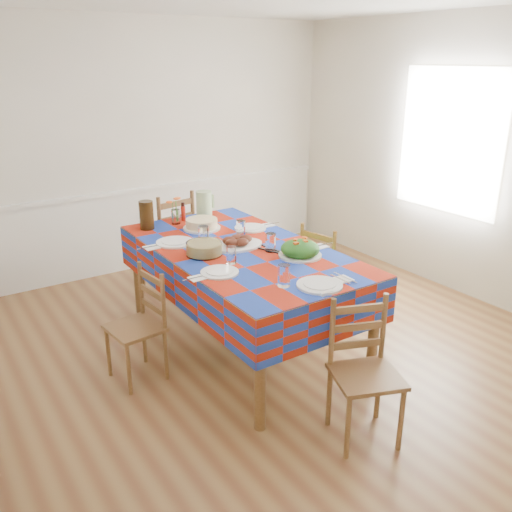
{
  "coord_description": "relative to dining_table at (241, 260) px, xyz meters",
  "views": [
    {
      "loc": [
        -2.34,
        -3.13,
        2.28
      ],
      "look_at": [
        -0.14,
        0.19,
        0.82
      ],
      "focal_mm": 38.0,
      "sensor_mm": 36.0,
      "label": 1
    }
  ],
  "objects": [
    {
      "name": "cake",
      "position": [
        -0.01,
        0.63,
        0.14
      ],
      "size": [
        0.33,
        0.33,
        0.09
      ],
      "color": "white",
      "rests_on": "dining_table"
    },
    {
      "name": "setting_near_head",
      "position": [
        -0.03,
        -0.88,
        0.13
      ],
      "size": [
        0.5,
        0.33,
        0.15
      ],
      "color": "white",
      "rests_on": "dining_table"
    },
    {
      "name": "salad_platter",
      "position": [
        0.28,
        -0.4,
        0.15
      ],
      "size": [
        0.33,
        0.33,
        0.14
      ],
      "color": "white",
      "rests_on": "dining_table"
    },
    {
      "name": "dining_table",
      "position": [
        0.0,
        0.0,
        0.0
      ],
      "size": [
        1.18,
        2.2,
        0.86
      ],
      "color": "brown",
      "rests_on": "room"
    },
    {
      "name": "chair_far",
      "position": [
        0.01,
        1.39,
        -0.25
      ],
      "size": [
        0.53,
        0.51,
        1.04
      ],
      "rotation": [
        0.0,
        0.0,
        3.31
      ],
      "color": "brown",
      "rests_on": "room"
    },
    {
      "name": "wainscot",
      "position": [
        0.2,
        2.17,
        -0.27
      ],
      "size": [
        4.41,
        0.06,
        0.92
      ],
      "color": "white",
      "rests_on": "room"
    },
    {
      "name": "setting_right_far",
      "position": [
        0.29,
        0.35,
        0.13
      ],
      "size": [
        0.53,
        0.31,
        0.14
      ],
      "rotation": [
        0.0,
        0.0,
        -1.57
      ],
      "color": "white",
      "rests_on": "dining_table"
    },
    {
      "name": "setting_right_near",
      "position": [
        0.28,
        -0.27,
        0.13
      ],
      "size": [
        0.57,
        0.33,
        0.14
      ],
      "rotation": [
        0.0,
        0.0,
        -1.57
      ],
      "color": "white",
      "rests_on": "dining_table"
    },
    {
      "name": "serving_utensils",
      "position": [
        0.16,
        -0.13,
        0.1
      ],
      "size": [
        0.15,
        0.32,
        0.01
      ],
      "color": "black",
      "rests_on": "dining_table"
    },
    {
      "name": "hot_sauce",
      "position": [
        -0.03,
        0.95,
        0.18
      ],
      "size": [
        0.04,
        0.04,
        0.17
      ],
      "primitive_type": "cylinder",
      "color": "#B71C0E",
      "rests_on": "dining_table"
    },
    {
      "name": "pasta_bowl",
      "position": [
        -0.31,
        0.03,
        0.15
      ],
      "size": [
        0.28,
        0.28,
        0.1
      ],
      "color": "white",
      "rests_on": "dining_table"
    },
    {
      "name": "chair_right",
      "position": [
        0.89,
        -0.01,
        -0.31
      ],
      "size": [
        0.47,
        0.48,
        0.91
      ],
      "rotation": [
        0.0,
        0.0,
        1.8
      ],
      "color": "brown",
      "rests_on": "room"
    },
    {
      "name": "chair_near",
      "position": [
        0.01,
        -1.4,
        -0.31
      ],
      "size": [
        0.51,
        0.5,
        0.91
      ],
      "rotation": [
        0.0,
        0.0,
        -0.37
      ],
      "color": "brown",
      "rests_on": "room"
    },
    {
      "name": "name_card",
      "position": [
        -0.02,
        -1.06,
        0.11
      ],
      "size": [
        0.09,
        0.03,
        0.02
      ],
      "primitive_type": "cube",
      "color": "white",
      "rests_on": "dining_table"
    },
    {
      "name": "meat_platter",
      "position": [
        -0.0,
        0.05,
        0.13
      ],
      "size": [
        0.43,
        0.31,
        0.08
      ],
      "color": "white",
      "rests_on": "dining_table"
    },
    {
      "name": "chair_left",
      "position": [
        -0.89,
        0.0,
        -0.34
      ],
      "size": [
        0.4,
        0.41,
        0.85
      ],
      "rotation": [
        0.0,
        0.0,
        -1.45
      ],
      "color": "brown",
      "rests_on": "room"
    },
    {
      "name": "setting_left_far",
      "position": [
        -0.32,
        0.35,
        0.13
      ],
      "size": [
        0.56,
        0.33,
        0.15
      ],
      "rotation": [
        0.0,
        0.0,
        1.57
      ],
      "color": "white",
      "rests_on": "dining_table"
    },
    {
      "name": "window_right",
      "position": [
        2.43,
        -0.01,
        0.74
      ],
      "size": [
        0.0,
        1.4,
        1.4
      ],
      "primitive_type": "plane",
      "rotation": [
        0.0,
        -1.57,
        0.0
      ],
      "color": "white",
      "rests_on": "room"
    },
    {
      "name": "room",
      "position": [
        0.2,
        -0.31,
        0.59
      ],
      "size": [
        4.58,
        5.08,
        2.78
      ],
      "color": "brown",
      "rests_on": "ground"
    },
    {
      "name": "flower_vase",
      "position": [
        -0.14,
        0.9,
        0.2
      ],
      "size": [
        0.16,
        0.13,
        0.25
      ],
      "color": "white",
      "rests_on": "dining_table"
    },
    {
      "name": "setting_left_near",
      "position": [
        -0.35,
        -0.32,
        0.13
      ],
      "size": [
        0.49,
        0.29,
        0.13
      ],
      "rotation": [
        0.0,
        0.0,
        1.57
      ],
      "color": "white",
      "rests_on": "dining_table"
    },
    {
      "name": "tea_pitcher",
      "position": [
        -0.41,
        0.9,
        0.22
      ],
      "size": [
        0.12,
        0.12,
        0.25
      ],
      "primitive_type": "cylinder",
      "color": "black",
      "rests_on": "dining_table"
    },
    {
      "name": "green_pitcher",
      "position": [
        0.18,
        0.93,
        0.22
      ],
      "size": [
        0.15,
        0.15,
        0.25
      ],
      "primitive_type": "cylinder",
      "color": "#B8DE9D",
      "rests_on": "dining_table"
    }
  ]
}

